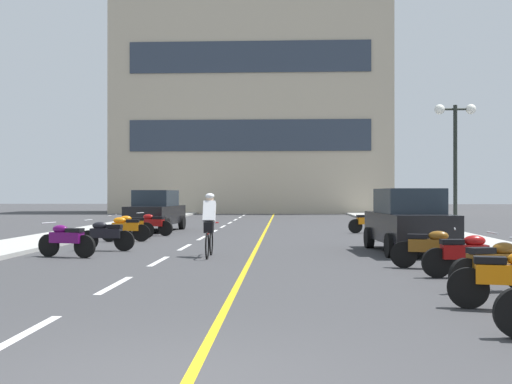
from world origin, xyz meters
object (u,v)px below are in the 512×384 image
Objects in this scene: motorcycle_3 at (465,254)px; parked_car_near at (409,220)px; motorcycle_5 at (66,239)px; motorcycle_6 at (106,235)px; motorcycle_10 at (368,222)px; motorcycle_8 at (131,226)px; motorcycle_9 at (152,224)px; motorcycle_4 at (430,248)px; parked_car_mid at (156,210)px; street_lamp_mid at (455,139)px; cyclist_rider at (209,223)px; motorcycle_7 at (125,228)px; motorcycle_2 at (494,265)px; motorcycle_1 at (509,278)px.

parked_car_near is at bearing 90.67° from motorcycle_3.
motorcycle_6 is at bearing 74.07° from motorcycle_5.
motorcycle_8 is at bearing -158.61° from motorcycle_10.
motorcycle_8 and motorcycle_10 have the same top height.
motorcycle_5 is 8.35m from motorcycle_9.
motorcycle_4 is 1.00× the size of motorcycle_9.
parked_car_mid is 2.53× the size of motorcycle_3.
street_lamp_mid reaches higher than parked_car_mid.
motorcycle_10 is 11.51m from cyclist_rider.
motorcycle_2 is at bearing -49.41° from motorcycle_7.
motorcycle_2 is 11.37m from motorcycle_6.
parked_car_near is at bearing -89.93° from motorcycle_10.
parked_car_mid is at bearing 91.76° from motorcycle_7.
motorcycle_5 is at bearing -131.84° from motorcycle_10.
motorcycle_2 and motorcycle_3 have the same top height.
motorcycle_4 is at bearing -39.91° from motorcycle_7.
parked_car_mid is 9.32m from motorcycle_10.
motorcycle_1 is 17.38m from motorcycle_10.
parked_car_near is 3.89m from motorcycle_4.
motorcycle_4 is 9.22m from motorcycle_5.
parked_car_mid reaches higher than motorcycle_10.
motorcycle_3 is (9.33, -14.90, -0.44)m from parked_car_mid.
motorcycle_6 is (-8.46, 8.85, 0.00)m from motorcycle_1.
motorcycle_9 is at bearing 90.13° from motorcycle_6.
motorcycle_5 is at bearing 167.02° from motorcycle_4.
motorcycle_4 is at bearing -44.55° from motorcycle_8.
cyclist_rider reaches higher than motorcycle_8.
street_lamp_mid reaches higher than motorcycle_3.
motorcycle_2 is 0.99× the size of motorcycle_10.
parked_car_mid reaches higher than motorcycle_3.
motorcycle_9 is (-8.81, 13.70, 0.00)m from motorcycle_2.
cyclist_rider is (-5.52, -1.52, -0.03)m from parked_car_near.
street_lamp_mid is at bearing -1.74° from motorcycle_8.
motorcycle_6 is at bearing 154.02° from cyclist_rider.
parked_car_mid is 17.59m from motorcycle_3.
motorcycle_8 and motorcycle_9 have the same top height.
street_lamp_mid is 2.88× the size of motorcycle_2.
motorcycle_8 is at bearing 123.02° from motorcycle_1.
parked_car_near reaches higher than motorcycle_4.
motorcycle_10 is at bearing 61.38° from cyclist_rider.
parked_car_mid is at bearing 123.78° from motorcycle_4.
motorcycle_3 and motorcycle_7 have the same top height.
motorcycle_5 and motorcycle_6 have the same top height.
street_lamp_mid is 2.85× the size of motorcycle_5.
motorcycle_8 is 1.00× the size of motorcycle_10.
parked_car_near is at bearing -45.91° from parked_car_mid.
motorcycle_3 is (0.36, 3.46, 0.00)m from motorcycle_1.
parked_car_near is 9.46m from motorcycle_5.
parked_car_mid is at bearing 93.04° from motorcycle_6.
cyclist_rider is (-5.59, 3.82, 0.41)m from motorcycle_3.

